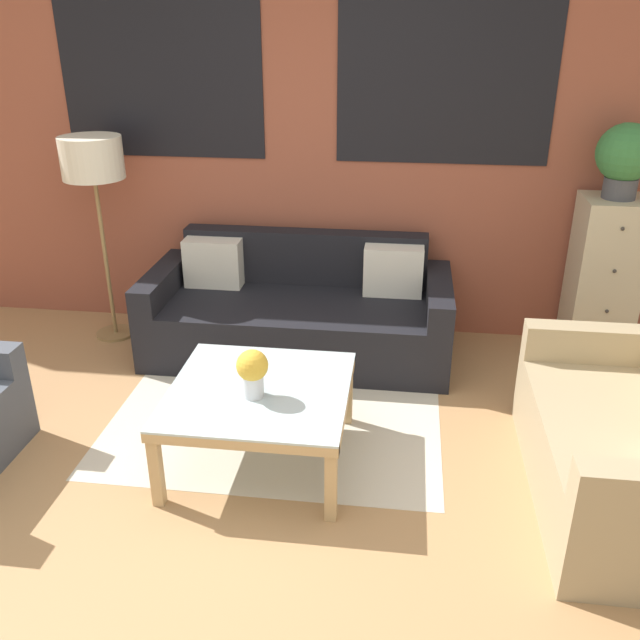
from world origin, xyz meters
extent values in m
plane|color=#AD7F51|center=(0.00, 0.00, 0.00)|extent=(16.00, 16.00, 0.00)
cube|color=brown|center=(0.00, 2.44, 1.40)|extent=(8.40, 0.08, 2.80)
cube|color=black|center=(-0.95, 2.39, 1.80)|extent=(1.40, 0.01, 1.10)
cube|color=black|center=(0.95, 2.39, 1.80)|extent=(1.40, 0.01, 1.10)
cube|color=beige|center=(0.05, 1.23, 0.00)|extent=(1.91, 1.78, 0.00)
cube|color=black|center=(0.05, 1.82, 0.20)|extent=(1.72, 0.72, 0.40)
cube|color=black|center=(0.05, 2.26, 0.39)|extent=(1.72, 0.16, 0.78)
cube|color=black|center=(-0.89, 1.90, 0.29)|extent=(0.16, 0.88, 0.58)
cube|color=black|center=(0.99, 1.90, 0.29)|extent=(0.16, 0.88, 0.58)
cube|color=beige|center=(-0.58, 2.10, 0.57)|extent=(0.40, 0.16, 0.34)
cube|color=silver|center=(0.68, 2.10, 0.57)|extent=(0.40, 0.16, 0.34)
cube|color=tan|center=(1.75, 0.59, 0.21)|extent=(0.64, 1.15, 0.42)
cube|color=tan|center=(1.83, 1.23, 0.31)|extent=(0.80, 0.14, 0.62)
cube|color=silver|center=(0.05, 0.66, 0.43)|extent=(0.91, 0.91, 0.01)
cube|color=tan|center=(0.05, 0.23, 0.40)|extent=(0.91, 0.05, 0.05)
cube|color=tan|center=(0.05, 1.09, 0.40)|extent=(0.91, 0.05, 0.05)
cube|color=tan|center=(-0.38, 0.66, 0.40)|extent=(0.05, 0.91, 0.05)
cube|color=tan|center=(0.48, 0.66, 0.40)|extent=(0.05, 0.91, 0.05)
cube|color=tan|center=(-0.37, 0.24, 0.21)|extent=(0.06, 0.06, 0.42)
cube|color=tan|center=(0.47, 0.24, 0.21)|extent=(0.06, 0.06, 0.42)
cube|color=tan|center=(-0.37, 1.08, 0.21)|extent=(0.06, 0.06, 0.42)
cube|color=tan|center=(0.47, 1.08, 0.21)|extent=(0.06, 0.06, 0.42)
cylinder|color=olive|center=(-1.35, 2.03, 0.01)|extent=(0.28, 0.28, 0.02)
cylinder|color=olive|center=(-1.35, 2.03, 0.59)|extent=(0.03, 0.03, 1.14)
cylinder|color=beige|center=(-1.35, 2.03, 1.30)|extent=(0.41, 0.41, 0.28)
cube|color=#C6B793|center=(2.07, 2.16, 0.55)|extent=(0.41, 0.41, 1.11)
sphere|color=#38332D|center=(2.07, 1.95, 0.97)|extent=(0.02, 0.02, 0.02)
sphere|color=#38332D|center=(2.07, 1.95, 0.69)|extent=(0.02, 0.02, 0.02)
sphere|color=#38332D|center=(2.07, 1.95, 0.41)|extent=(0.02, 0.02, 0.02)
sphere|color=#38332D|center=(2.07, 1.95, 0.14)|extent=(0.02, 0.02, 0.02)
cylinder|color=#47474C|center=(2.07, 2.16, 1.17)|extent=(0.21, 0.21, 0.13)
sphere|color=#387A3D|center=(2.07, 2.16, 1.39)|extent=(0.36, 0.36, 0.36)
cylinder|color=silver|center=(0.04, 0.58, 0.49)|extent=(0.11, 0.11, 0.12)
sphere|color=gold|center=(0.04, 0.58, 0.61)|extent=(0.16, 0.16, 0.16)
camera|label=1|loc=(0.74, -2.26, 2.18)|focal=38.00mm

